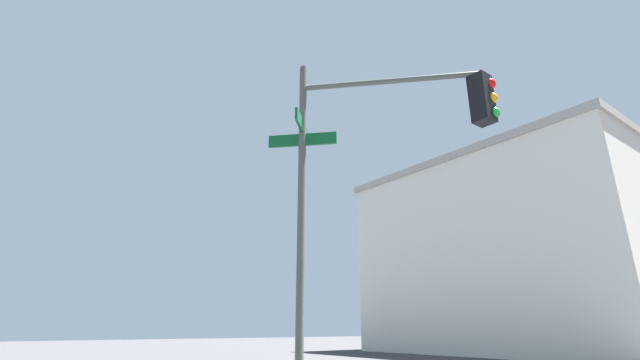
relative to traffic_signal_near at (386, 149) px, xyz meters
The scene contains 2 objects.
traffic_signal_near is the anchor object (origin of this frame).
building_stucco 28.88m from the traffic_signal_near, 108.44° to the left, with size 15.45×25.88×10.46m.
Camera 1 is at (-2.19, -11.07, 1.33)m, focal length 24.26 mm.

